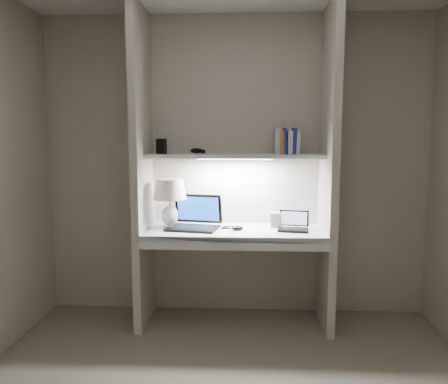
# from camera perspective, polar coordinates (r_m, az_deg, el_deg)

# --- Properties ---
(back_wall) EXTENTS (3.20, 0.01, 2.50)m
(back_wall) POSITION_cam_1_polar(r_m,az_deg,el_deg) (3.69, 1.49, 3.29)
(back_wall) COLOR #BFB3A3
(back_wall) RESTS_ON floor
(alcove_panel_left) EXTENTS (0.06, 0.55, 2.50)m
(alcove_panel_left) POSITION_cam_1_polar(r_m,az_deg,el_deg) (3.51, -10.63, 2.97)
(alcove_panel_left) COLOR #BFB3A3
(alcove_panel_left) RESTS_ON floor
(alcove_panel_right) EXTENTS (0.06, 0.55, 2.50)m
(alcove_panel_right) POSITION_cam_1_polar(r_m,az_deg,el_deg) (3.48, 13.52, 2.85)
(alcove_panel_right) COLOR #BFB3A3
(alcove_panel_right) RESTS_ON floor
(desk) EXTENTS (1.40, 0.55, 0.04)m
(desk) POSITION_cam_1_polar(r_m,az_deg,el_deg) (3.49, 1.35, -5.24)
(desk) COLOR white
(desk) RESTS_ON alcove_panel_left
(desk_apron) EXTENTS (1.46, 0.03, 0.10)m
(desk_apron) POSITION_cam_1_polar(r_m,az_deg,el_deg) (3.24, 1.23, -6.74)
(desk_apron) COLOR silver
(desk_apron) RESTS_ON desk
(shelf) EXTENTS (1.40, 0.36, 0.03)m
(shelf) POSITION_cam_1_polar(r_m,az_deg,el_deg) (3.51, 1.43, 4.72)
(shelf) COLOR silver
(shelf) RESTS_ON back_wall
(strip_light) EXTENTS (0.60, 0.04, 0.02)m
(strip_light) POSITION_cam_1_polar(r_m,az_deg,el_deg) (3.51, 1.42, 4.36)
(strip_light) COLOR white
(strip_light) RESTS_ON shelf
(table_lamp) EXTENTS (0.27, 0.27, 0.40)m
(table_lamp) POSITION_cam_1_polar(r_m,az_deg,el_deg) (3.53, -7.11, -0.39)
(table_lamp) COLOR white
(table_lamp) RESTS_ON desk
(laptop_main) EXTENTS (0.45, 0.40, 0.26)m
(laptop_main) POSITION_cam_1_polar(r_m,az_deg,el_deg) (3.55, -3.83, -3.75)
(laptop_main) COLOR black
(laptop_main) RESTS_ON desk
(laptop_netbook) EXTENTS (0.26, 0.24, 0.15)m
(laptop_netbook) POSITION_cam_1_polar(r_m,az_deg,el_deg) (3.50, 9.08, -4.34)
(laptop_netbook) COLOR black
(laptop_netbook) RESTS_ON desk
(speaker) EXTENTS (0.09, 0.07, 0.13)m
(speaker) POSITION_cam_1_polar(r_m,az_deg,el_deg) (3.57, 6.82, -3.66)
(speaker) COLOR silver
(speaker) RESTS_ON desk
(mouse) EXTENTS (0.11, 0.09, 0.04)m
(mouse) POSITION_cam_1_polar(r_m,az_deg,el_deg) (3.46, 1.75, -4.73)
(mouse) COLOR black
(mouse) RESTS_ON desk
(cable_coil) EXTENTS (0.12, 0.12, 0.01)m
(cable_coil) POSITION_cam_1_polar(r_m,az_deg,el_deg) (3.55, 0.66, -4.61)
(cable_coil) COLOR black
(cable_coil) RESTS_ON desk
(sticky_note) EXTENTS (0.11, 0.11, 0.00)m
(sticky_note) POSITION_cam_1_polar(r_m,az_deg,el_deg) (3.64, -7.47, -4.44)
(sticky_note) COLOR yellow
(sticky_note) RESTS_ON desk
(book_row) EXTENTS (0.20, 0.14, 0.21)m
(book_row) POSITION_cam_1_polar(r_m,az_deg,el_deg) (3.54, 8.16, 6.51)
(book_row) COLOR silver
(book_row) RESTS_ON shelf
(shelf_box) EXTENTS (0.08, 0.07, 0.12)m
(shelf_box) POSITION_cam_1_polar(r_m,az_deg,el_deg) (3.61, -8.18, 5.93)
(shelf_box) COLOR black
(shelf_box) RESTS_ON shelf
(shelf_gadget) EXTENTS (0.12, 0.10, 0.05)m
(shelf_gadget) POSITION_cam_1_polar(r_m,az_deg,el_deg) (3.62, -3.62, 5.40)
(shelf_gadget) COLOR black
(shelf_gadget) RESTS_ON shelf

